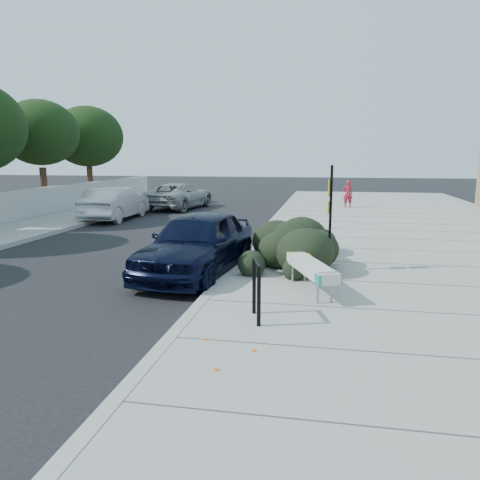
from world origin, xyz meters
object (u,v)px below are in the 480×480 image
(sign_post, at_px, (330,212))
(sedan_navy, at_px, (197,243))
(wagon_silver, at_px, (116,203))
(bench, at_px, (311,268))
(bike_rack, at_px, (256,285))
(suv_silver, at_px, (179,196))
(pedestrian, at_px, (348,194))

(sign_post, distance_m, sedan_navy, 3.40)
(wagon_silver, bearing_deg, bench, 130.08)
(bike_rack, xyz_separation_m, suv_silver, (-7.23, 18.07, -0.05))
(bench, xyz_separation_m, sedan_navy, (-2.90, 1.51, 0.15))
(sedan_navy, bearing_deg, suv_silver, 116.12)
(bike_rack, distance_m, wagon_silver, 15.62)
(bike_rack, bearing_deg, suv_silver, 95.97)
(wagon_silver, bearing_deg, bike_rack, 122.98)
(sedan_navy, xyz_separation_m, wagon_silver, (-6.70, 9.51, -0.04))
(sedan_navy, distance_m, suv_silver, 15.53)
(bike_rack, height_order, sedan_navy, sedan_navy)
(suv_silver, xyz_separation_m, pedestrian, (9.52, 1.09, 0.18))
(bench, height_order, sign_post, sign_post)
(sign_post, relative_size, suv_silver, 0.50)
(bench, bearing_deg, sedan_navy, 130.99)
(wagon_silver, bearing_deg, sedan_navy, 124.19)
(sign_post, bearing_deg, pedestrian, 93.35)
(wagon_silver, xyz_separation_m, suv_silver, (1.50, 5.12, -0.04))
(bench, height_order, bike_rack, bike_rack)
(bench, height_order, suv_silver, suv_silver)
(sedan_navy, bearing_deg, bike_rack, -52.98)
(pedestrian, bearing_deg, bench, 75.89)
(bench, height_order, wagon_silver, wagon_silver)
(wagon_silver, distance_m, suv_silver, 5.34)
(sedan_navy, bearing_deg, sign_post, 14.48)
(sedan_navy, distance_m, pedestrian, 16.31)
(bike_rack, distance_m, pedestrian, 19.31)
(suv_silver, bearing_deg, bike_rack, 119.74)
(sign_post, relative_size, wagon_silver, 0.56)
(bench, relative_size, sign_post, 0.83)
(bike_rack, relative_size, suv_silver, 0.20)
(bench, distance_m, suv_silver, 18.05)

